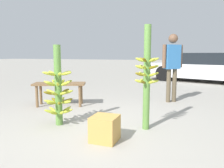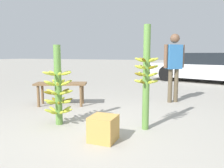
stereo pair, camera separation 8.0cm
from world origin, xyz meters
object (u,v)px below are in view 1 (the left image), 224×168
at_px(banana_stalk_center, 147,76).
at_px(parked_car, 204,67).
at_px(produce_crate, 105,128).
at_px(banana_stalk_left, 58,89).
at_px(vendor_person, 172,61).
at_px(market_bench, 60,87).

height_order(banana_stalk_center, parked_car, banana_stalk_center).
bearing_deg(produce_crate, banana_stalk_left, 158.86).
xyz_separation_m(vendor_person, market_bench, (-2.30, -1.24, -0.55)).
bearing_deg(vendor_person, market_bench, -12.02).
height_order(vendor_person, produce_crate, vendor_person).
distance_m(banana_stalk_left, banana_stalk_center, 1.41).
height_order(vendor_person, market_bench, vendor_person).
bearing_deg(banana_stalk_center, vendor_person, 84.94).
bearing_deg(banana_stalk_center, banana_stalk_left, -168.31).
bearing_deg(parked_car, vendor_person, -174.97).
bearing_deg(banana_stalk_left, parked_car, 70.55).
bearing_deg(parked_car, banana_stalk_center, -173.06).
distance_m(banana_stalk_center, market_bench, 2.31).
distance_m(banana_stalk_center, parked_car, 6.76).
height_order(banana_stalk_left, vendor_person, vendor_person).
bearing_deg(parked_car, market_bench, 167.33).
xyz_separation_m(banana_stalk_center, market_bench, (-2.11, 0.87, -0.39)).
bearing_deg(vendor_person, banana_stalk_left, 16.67).
height_order(market_bench, parked_car, parked_car).
xyz_separation_m(banana_stalk_center, parked_car, (1.09, 6.67, -0.22)).
xyz_separation_m(vendor_person, parked_car, (0.90, 4.56, -0.39)).
relative_size(banana_stalk_left, market_bench, 1.07).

